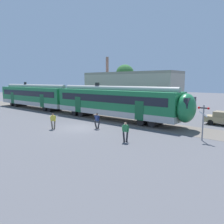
{
  "coord_description": "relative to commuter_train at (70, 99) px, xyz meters",
  "views": [
    {
      "loc": [
        17.19,
        -15.35,
        4.97
      ],
      "look_at": [
        2.24,
        2.77,
        1.6
      ],
      "focal_mm": 35.0,
      "sensor_mm": 36.0,
      "label": 1
    }
  ],
  "objects": [
    {
      "name": "pedestrian_yellow",
      "position": [
        7.33,
        -8.27,
        -1.29
      ],
      "size": [
        0.49,
        0.71,
        1.67
      ],
      "color": "#6B6051",
      "rests_on": "ground"
    },
    {
      "name": "commuter_train",
      "position": [
        0.0,
        0.0,
        0.0
      ],
      "size": [
        38.05,
        3.07,
        4.73
      ],
      "color": "#B7B7B2",
      "rests_on": "ground"
    },
    {
      "name": "crossing_signal",
      "position": [
        20.64,
        -2.98,
        -0.24
      ],
      "size": [
        0.96,
        0.22,
        3.0
      ],
      "color": "gray",
      "rests_on": "ground"
    },
    {
      "name": "track_bed",
      "position": [
        -2.48,
        0.0,
        -2.25
      ],
      "size": [
        80.0,
        4.4,
        0.01
      ],
      "primitive_type": "cube",
      "color": "#605951",
      "rests_on": "ground"
    },
    {
      "name": "pedestrian_navy",
      "position": [
        10.74,
        -5.26,
        -1.29
      ],
      "size": [
        0.63,
        0.6,
        1.67
      ],
      "color": "#28282D",
      "rests_on": "ground"
    },
    {
      "name": "street_tree_left",
      "position": [
        2.23,
        11.2,
        3.94
      ],
      "size": [
        3.32,
        3.32,
        7.9
      ],
      "color": "brown",
      "rests_on": "ground"
    },
    {
      "name": "pedestrian_green",
      "position": [
        15.93,
        -7.4,
        -1.29
      ],
      "size": [
        0.53,
        0.7,
        1.67
      ],
      "color": "#28282D",
      "rests_on": "ground"
    },
    {
      "name": "ground_plane",
      "position": [
        8.94,
        -6.14,
        -2.25
      ],
      "size": [
        160.0,
        160.0,
        0.0
      ],
      "primitive_type": "plane",
      "color": "#515156"
    },
    {
      "name": "parked_car_tan",
      "position": [
        20.54,
        5.04,
        -1.47
      ],
      "size": [
        4.04,
        1.83,
        1.54
      ],
      "color": "tan",
      "rests_on": "ground"
    },
    {
      "name": "background_building",
      "position": [
        4.97,
        8.89,
        0.95
      ],
      "size": [
        16.77,
        5.0,
        9.2
      ],
      "color": "#B2A899",
      "rests_on": "ground"
    }
  ]
}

